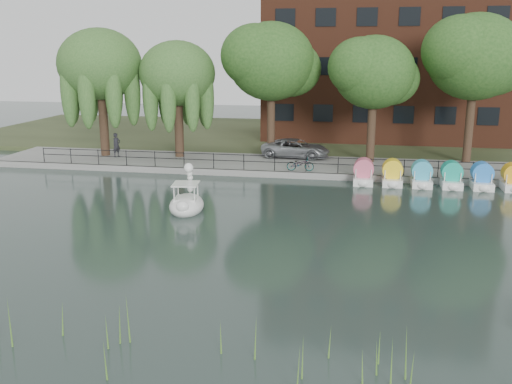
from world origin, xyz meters
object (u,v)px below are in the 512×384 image
(minivan, at_px, (296,147))
(pedestrian, at_px, (116,143))
(swan_boat, at_px, (187,201))
(bicycle, at_px, (300,163))

(minivan, distance_m, pedestrian, 12.83)
(swan_boat, bearing_deg, pedestrian, 119.96)
(minivan, height_order, pedestrian, pedestrian)
(bicycle, height_order, swan_boat, swan_boat)
(bicycle, bearing_deg, minivan, 7.09)
(minivan, xyz_separation_m, pedestrian, (-12.67, -2.00, 0.22))
(minivan, bearing_deg, pedestrian, 104.19)
(minivan, relative_size, pedestrian, 2.79)
(swan_boat, bearing_deg, minivan, 66.09)
(pedestrian, distance_m, swan_boat, 14.38)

